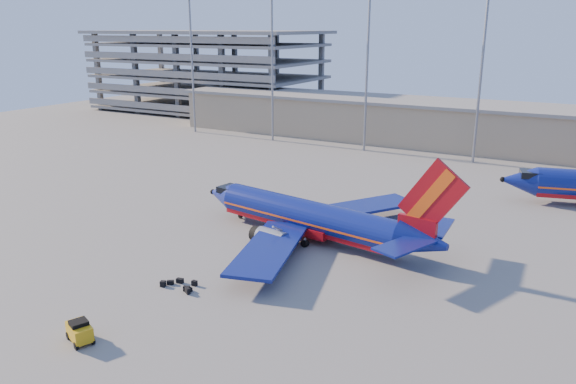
# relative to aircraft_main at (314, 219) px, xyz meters

# --- Properties ---
(ground) EXTENTS (220.00, 220.00, 0.00)m
(ground) POSITION_rel_aircraft_main_xyz_m (-7.38, -0.15, -2.37)
(ground) COLOR slate
(ground) RESTS_ON ground
(terminal_building) EXTENTS (122.00, 16.00, 8.50)m
(terminal_building) POSITION_rel_aircraft_main_xyz_m (2.62, 57.85, 1.95)
(terminal_building) COLOR gray
(terminal_building) RESTS_ON ground
(parking_garage) EXTENTS (62.00, 32.00, 21.40)m
(parking_garage) POSITION_rel_aircraft_main_xyz_m (-69.38, 73.90, 9.36)
(parking_garage) COLOR slate
(parking_garage) RESTS_ON ground
(light_mast_row) EXTENTS (101.60, 1.60, 28.65)m
(light_mast_row) POSITION_rel_aircraft_main_xyz_m (-2.38, 45.85, 15.18)
(light_mast_row) COLOR gray
(light_mast_row) RESTS_ON ground
(aircraft_main) EXTENTS (32.58, 31.09, 11.09)m
(aircraft_main) POSITION_rel_aircraft_main_xyz_m (0.00, 0.00, 0.00)
(aircraft_main) COLOR navy
(aircraft_main) RESTS_ON ground
(baggage_tug) EXTENTS (2.72, 2.23, 1.69)m
(baggage_tug) POSITION_rel_aircraft_main_xyz_m (-5.72, -27.14, -1.49)
(baggage_tug) COLOR gold
(baggage_tug) RESTS_ON ground
(luggage_pile) EXTENTS (3.43, 1.97, 0.53)m
(luggage_pile) POSITION_rel_aircraft_main_xyz_m (-5.01, -16.51, -2.14)
(luggage_pile) COLOR black
(luggage_pile) RESTS_ON ground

